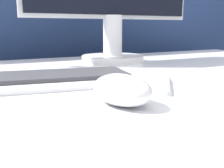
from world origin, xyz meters
TOP-DOWN VIEW (x-y plane):
  - partition_panel at (0.00, 0.67)m, footprint 5.00×0.03m
  - computer_mouse_near at (0.07, -0.10)m, footprint 0.09×0.12m
  - keyboard at (-0.03, 0.08)m, footprint 0.40×0.18m
  - pen at (0.20, -0.04)m, footprint 0.09×0.11m

SIDE VIEW (x-z plane):
  - partition_panel at x=0.00m, z-range 0.00..1.25m
  - pen at x=0.20m, z-range 0.71..0.72m
  - keyboard at x=-0.03m, z-range 0.71..0.74m
  - computer_mouse_near at x=0.07m, z-range 0.71..0.76m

